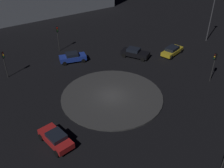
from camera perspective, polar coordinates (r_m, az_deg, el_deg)
ground_plane at (r=32.31m, az=0.00°, el=-2.87°), size 117.29×117.29×0.00m
roundabout_island at (r=32.26m, az=0.00°, el=-2.74°), size 12.93×12.93×0.18m
car_red at (r=26.16m, az=-12.56°, el=-11.85°), size 2.71×4.37×1.43m
car_black at (r=41.85m, az=5.20°, el=7.03°), size 2.57×4.72×1.50m
car_blue at (r=40.69m, az=-8.88°, el=5.99°), size 4.36×3.89×1.53m
car_yellow at (r=43.68m, az=13.43°, el=7.33°), size 4.69×2.37×1.42m
traffic_light_southeast at (r=36.64m, az=22.05°, el=4.66°), size 0.39×0.38×4.25m
traffic_light_north at (r=38.04m, az=-23.22°, el=5.11°), size 0.35×0.39×3.98m
traffic_light_north_near at (r=43.92m, az=-12.18°, el=10.98°), size 0.36×0.39×4.36m
streetlamp_east at (r=49.49m, az=21.86°, el=15.75°), size 0.59×0.59×9.12m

